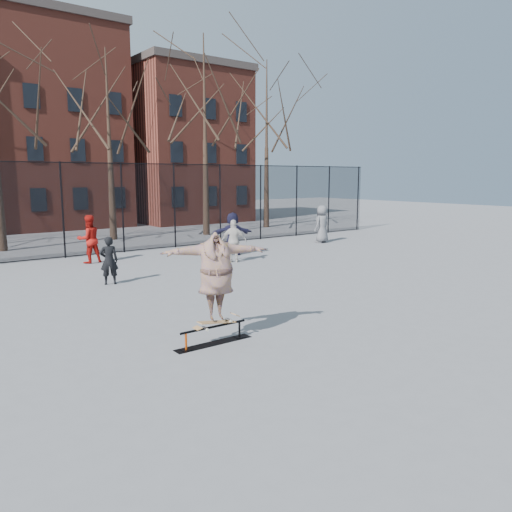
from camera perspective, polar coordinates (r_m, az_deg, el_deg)
ground at (r=11.75m, az=4.72°, el=-7.72°), size 100.00×100.00×0.00m
skate_rail at (r=10.37m, az=-4.85°, el=-9.17°), size 1.74×0.27×0.38m
skateboard at (r=10.32m, az=-4.51°, el=-7.58°), size 0.90×0.21×0.11m
skater at (r=10.09m, az=-4.57°, el=-2.40°), size 2.28×1.28×1.79m
bystander_black at (r=16.40m, az=-16.45°, el=-0.50°), size 0.64×0.52×1.53m
bystander_red at (r=20.69m, az=-18.55°, el=1.84°), size 0.97×0.78×1.90m
bystander_white at (r=19.82m, az=-2.54°, el=1.72°), size 1.04×0.95×1.70m
bystander_navy at (r=21.64m, az=-2.69°, el=2.55°), size 1.78×1.32×1.86m
bystander_extra at (r=25.94m, az=7.55°, el=3.64°), size 1.02×0.75×1.93m
fence at (r=22.67m, az=-17.86°, el=5.27°), size 34.03×0.07×4.00m
tree_row at (r=26.81m, az=-22.05°, el=16.95°), size 33.66×7.46×10.67m
rowhouses at (r=35.42m, az=-24.28°, el=12.64°), size 29.00×7.00×13.00m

